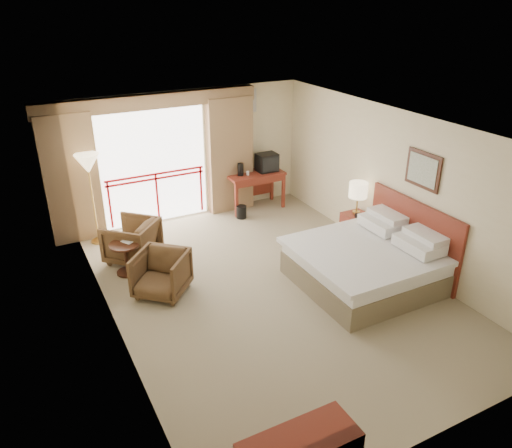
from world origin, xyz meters
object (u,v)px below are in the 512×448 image
side_table (126,253)px  armchair_far (134,259)px  armchair_near (163,293)px  floor_lamp (88,167)px  table_lamp (358,191)px  bed (367,263)px  tv (267,163)px  wastebasket (241,212)px  desk (254,180)px  nightstand (356,230)px

side_table → armchair_far: bearing=63.0°
armchair_near → floor_lamp: size_ratio=0.45×
armchair_near → floor_lamp: floor_lamp is taller
table_lamp → armchair_far: (-3.96, 1.37, -1.11)m
table_lamp → armchair_near: 4.00m
bed → armchair_near: size_ratio=2.66×
tv → wastebasket: (-0.82, -0.35, -0.89)m
wastebasket → floor_lamp: (-2.99, 0.28, 1.40)m
desk → side_table: bearing=-150.9°
nightstand → floor_lamp: (-4.38, 2.45, 1.22)m
nightstand → desk: size_ratio=0.50×
table_lamp → armchair_far: size_ratio=0.72×
bed → wastebasket: 3.44m
bed → floor_lamp: (-3.66, 3.64, 1.16)m
bed → wastebasket: (-0.67, 3.37, -0.24)m
armchair_far → table_lamp: bearing=115.0°
bed → wastebasket: size_ratio=7.72×
bed → desk: bearing=92.3°
tv → armchair_near: size_ratio=0.56×
armchair_near → tv: bearing=79.3°
tv → wastebasket: size_ratio=1.61×
floor_lamp → desk: bearing=2.3°
wastebasket → side_table: size_ratio=0.48×
desk → wastebasket: desk is taller
table_lamp → armchair_near: table_lamp is taller
nightstand → armchair_near: bearing=179.7°
wastebasket → nightstand: bearing=-57.4°
bed → table_lamp: bearing=59.9°
floor_lamp → tv: bearing=1.2°
nightstand → armchair_far: bearing=161.3°
tv → wastebasket: tv is taller
desk → wastebasket: bearing=-138.0°
armchair_far → side_table: (-0.22, -0.44, 0.39)m
table_lamp → side_table: (-4.19, 0.93, -0.72)m
armchair_far → side_table: size_ratio=1.49×
table_lamp → armchair_near: (-3.84, 0.03, -1.11)m
bed → nightstand: bearing=58.8°
side_table → tv: bearing=23.2°
tv → armchair_near: (-3.27, -2.44, -1.03)m
tv → table_lamp: bearing=-75.2°
desk → armchair_far: bearing=-156.0°
side_table → bed: bearing=-32.1°
bed → tv: tv is taller
desk → tv: size_ratio=2.87×
wastebasket → floor_lamp: bearing=174.7°
desk → nightstand: bearing=-68.2°
bed → armchair_near: (-3.12, 1.28, -0.38)m
armchair_far → wastebasket: bearing=150.4°
armchair_near → side_table: size_ratio=1.40×
desk → wastebasket: size_ratio=4.63×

